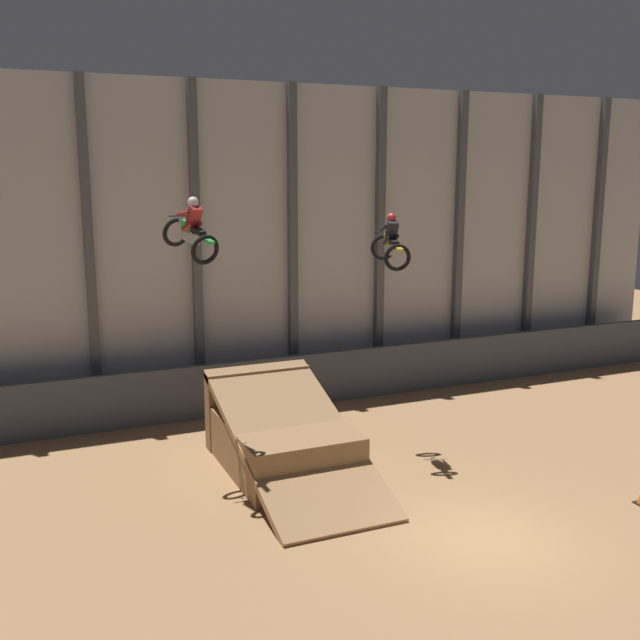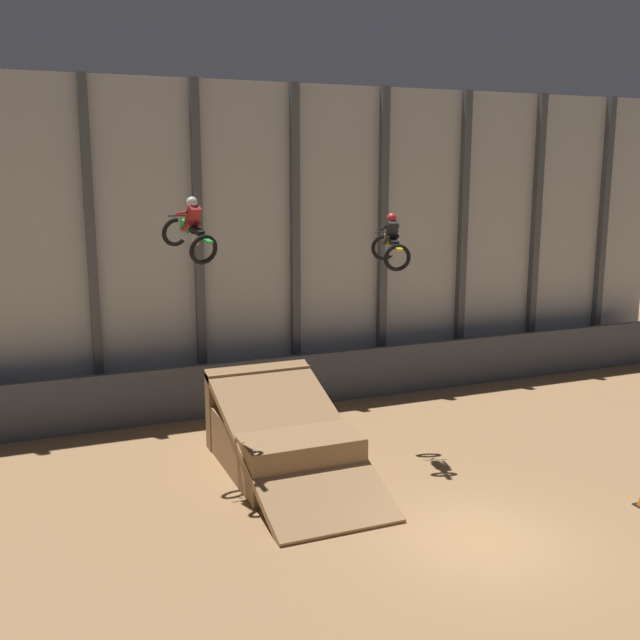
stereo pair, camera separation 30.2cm
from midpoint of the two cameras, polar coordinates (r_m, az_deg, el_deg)
ground_plane at (r=17.38m, az=12.83°, el=-16.05°), size 60.00×60.00×0.00m
arena_back_wall at (r=26.06m, az=-1.70°, el=5.78°), size 32.00×0.40×10.78m
lower_barrier at (r=25.65m, az=-0.56°, el=-4.56°), size 31.36×0.20×1.77m
dirt_ramp at (r=20.55m, az=-2.63°, el=-8.90°), size 3.07×6.51×2.44m
rider_bike_left_air at (r=18.16m, az=-9.38°, el=6.66°), size 1.15×1.89×1.60m
rider_bike_right_air at (r=20.40m, az=5.84°, el=5.76°), size 1.05×1.84×1.51m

